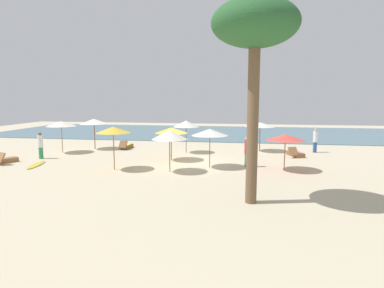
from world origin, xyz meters
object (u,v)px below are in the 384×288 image
(umbrella_7, at_px, (171,130))
(umbrella_1, at_px, (170,135))
(umbrella_2, at_px, (210,132))
(umbrella_8, at_px, (113,130))
(umbrella_4, at_px, (186,124))
(umbrella_3, at_px, (61,124))
(person_0, at_px, (315,140))
(person_2, at_px, (41,145))
(umbrella_6, at_px, (285,137))
(lounger_2, at_px, (295,154))
(surfboard, at_px, (36,165))
(lounger_1, at_px, (4,160))
(person_1, at_px, (247,151))
(lounger_0, at_px, (126,146))
(umbrella_0, at_px, (260,125))
(umbrella_5, at_px, (94,121))
(palm_0, at_px, (255,29))

(umbrella_7, bearing_deg, umbrella_1, -78.36)
(umbrella_2, bearing_deg, umbrella_8, -164.03)
(umbrella_2, height_order, umbrella_4, umbrella_4)
(umbrella_3, height_order, person_0, umbrella_3)
(umbrella_1, relative_size, person_2, 1.31)
(umbrella_6, distance_m, umbrella_7, 6.93)
(lounger_2, xyz_separation_m, person_2, (-16.24, -3.58, 0.69))
(umbrella_1, bearing_deg, lounger_2, 39.62)
(umbrella_4, relative_size, person_2, 1.34)
(umbrella_2, xyz_separation_m, person_2, (-11.00, 0.89, -1.12))
(umbrella_8, height_order, surfboard, umbrella_8)
(umbrella_3, bearing_deg, lounger_1, -108.55)
(person_0, bearing_deg, umbrella_6, -113.16)
(umbrella_3, relative_size, person_1, 1.29)
(umbrella_8, distance_m, person_1, 7.48)
(umbrella_2, relative_size, umbrella_6, 1.06)
(person_2, bearing_deg, person_0, 17.08)
(umbrella_7, xyz_separation_m, person_1, (4.67, -1.28, -0.99))
(umbrella_8, bearing_deg, person_1, 15.16)
(lounger_2, height_order, surfboard, lounger_2)
(umbrella_8, xyz_separation_m, lounger_1, (-7.25, 0.60, -2.00))
(umbrella_7, xyz_separation_m, lounger_1, (-9.69, -2.61, -1.71))
(umbrella_4, xyz_separation_m, lounger_0, (-4.89, 1.05, -1.89))
(umbrella_4, height_order, person_0, umbrella_4)
(umbrella_1, height_order, person_0, umbrella_1)
(umbrella_0, xyz_separation_m, person_1, (-0.89, -5.75, -1.06))
(umbrella_5, distance_m, umbrella_7, 7.70)
(person_1, bearing_deg, umbrella_5, 157.14)
(umbrella_8, distance_m, lounger_0, 7.79)
(umbrella_3, height_order, umbrella_7, umbrella_3)
(umbrella_7, bearing_deg, lounger_0, 138.11)
(umbrella_7, bearing_deg, umbrella_4, 82.59)
(umbrella_3, height_order, umbrella_8, umbrella_8)
(person_0, bearing_deg, umbrella_3, -170.17)
(umbrella_6, bearing_deg, umbrella_2, 178.18)
(person_2, relative_size, surfboard, 0.71)
(umbrella_2, relative_size, surfboard, 0.90)
(surfboard, bearing_deg, palm_0, -22.02)
(umbrella_0, xyz_separation_m, umbrella_6, (1.11, -6.36, -0.15))
(lounger_0, bearing_deg, umbrella_5, -168.53)
(lounger_0, height_order, person_2, person_2)
(person_0, relative_size, palm_0, 0.23)
(lounger_2, height_order, person_1, person_1)
(umbrella_6, xyz_separation_m, surfboard, (-14.05, -0.97, -1.77))
(person_2, bearing_deg, palm_0, -27.65)
(umbrella_3, xyz_separation_m, palm_0, (13.16, -9.34, 4.20))
(umbrella_2, distance_m, person_1, 2.38)
(umbrella_5, xyz_separation_m, lounger_1, (-2.87, -6.17, -1.93))
(person_0, distance_m, person_2, 18.65)
(lounger_1, height_order, lounger_2, lounger_1)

